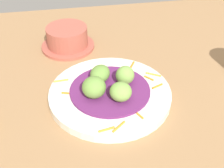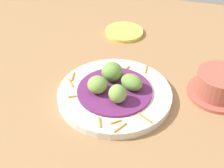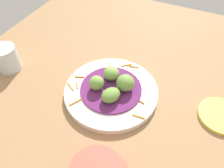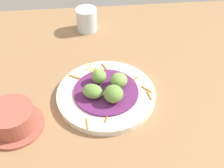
{
  "view_description": "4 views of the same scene",
  "coord_description": "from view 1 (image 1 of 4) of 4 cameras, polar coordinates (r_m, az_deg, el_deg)",
  "views": [
    {
      "loc": [
        46.03,
        -4.35,
        46.07
      ],
      "look_at": [
        -6.12,
        4.8,
        4.96
      ],
      "focal_mm": 48.77,
      "sensor_mm": 36.0,
      "label": 1
    },
    {
      "loc": [
        -19.85,
        59.87,
        52.64
      ],
      "look_at": [
        -4.25,
        3.55,
        5.47
      ],
      "focal_mm": 51.56,
      "sensor_mm": 36.0,
      "label": 2
    },
    {
      "loc": [
        -41.31,
        -13.02,
        50.54
      ],
      "look_at": [
        -3.9,
        4.39,
        4.9
      ],
      "focal_mm": 34.29,
      "sensor_mm": 36.0,
      "label": 3
    },
    {
      "loc": [
        -8.92,
        -50.54,
        59.09
      ],
      "look_at": [
        -3.44,
        4.15,
        6.77
      ],
      "focal_mm": 45.9,
      "sensor_mm": 36.0,
      "label": 4
    }
  ],
  "objects": [
    {
      "name": "terracotta_bowl",
      "position": [
        0.85,
        -8.37,
        8.48
      ],
      "size": [
        14.62,
        14.62,
        6.09
      ],
      "color": "#A85142",
      "rests_on": "table_surface"
    },
    {
      "name": "guac_scoop_left",
      "position": [
        0.63,
        -3.4,
        -0.61
      ],
      "size": [
        6.58,
        6.53,
        4.6
      ],
      "primitive_type": "ellipsoid",
      "rotation": [
        0.0,
        0.0,
        5.91
      ],
      "color": "olive",
      "rests_on": "cabbage_bed"
    },
    {
      "name": "table_surface",
      "position": [
        0.65,
        -3.28,
        -6.52
      ],
      "size": [
        110.0,
        110.0,
        2.0
      ],
      "primitive_type": "cube",
      "color": "#936D47",
      "rests_on": "ground"
    },
    {
      "name": "guac_scoop_back",
      "position": [
        0.68,
        -2.26,
        1.93
      ],
      "size": [
        6.84,
        6.32,
        3.5
      ],
      "primitive_type": "ellipsoid",
      "rotation": [
        0.0,
        0.0,
        4.24
      ],
      "color": "olive",
      "rests_on": "cabbage_bed"
    },
    {
      "name": "cabbage_bed",
      "position": [
        0.67,
        -0.38,
        -1.16
      ],
      "size": [
        17.67,
        17.67,
        0.56
      ],
      "primitive_type": "cylinder",
      "color": "#60235B",
      "rests_on": "main_plate"
    },
    {
      "name": "main_plate",
      "position": [
        0.67,
        -0.38,
        -1.96
      ],
      "size": [
        26.98,
        26.98,
        1.87
      ],
      "primitive_type": "cylinder",
      "color": "silver",
      "rests_on": "table_surface"
    },
    {
      "name": "guac_scoop_right",
      "position": [
        0.67,
        2.46,
        1.65
      ],
      "size": [
        5.53,
        5.6,
        4.27
      ],
      "primitive_type": "ellipsoid",
      "rotation": [
        0.0,
        0.0,
        5.21
      ],
      "color": "#759E47",
      "rests_on": "cabbage_bed"
    },
    {
      "name": "carrot_garnish",
      "position": [
        0.66,
        1.59,
        -1.4
      ],
      "size": [
        22.62,
        24.92,
        0.4
      ],
      "color": "orange",
      "rests_on": "main_plate"
    },
    {
      "name": "guac_scoop_center",
      "position": [
        0.63,
        1.64,
        -1.45
      ],
      "size": [
        4.95,
        4.92,
        3.98
      ],
      "primitive_type": "ellipsoid",
      "rotation": [
        0.0,
        0.0,
        1.64
      ],
      "color": "#759E47",
      "rests_on": "cabbage_bed"
    }
  ]
}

